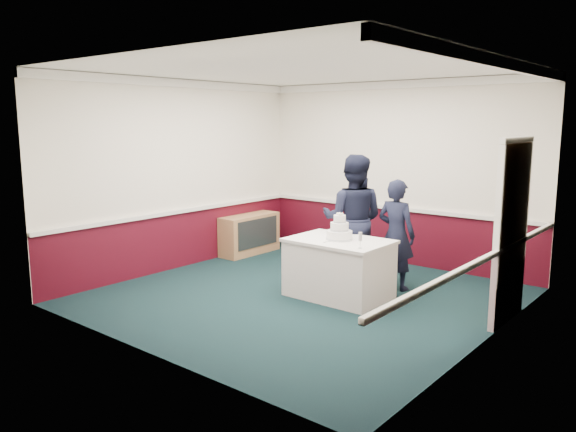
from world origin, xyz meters
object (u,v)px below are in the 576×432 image
Objects in this scene: wedding_cake at (339,231)px; person_woman at (396,235)px; champagne_flute at (360,238)px; person_man at (353,220)px; sideboard at (250,234)px; cake_knife at (329,241)px; cake_table at (339,268)px.

person_woman is (0.40, 0.82, -0.12)m from wedding_cake.
person_man reaches higher than champagne_flute.
wedding_cake is (2.67, -1.09, 0.55)m from sideboard.
cake_knife is at bearing -98.53° from wedding_cake.
sideboard is 3.30× the size of wedding_cake.
champagne_flute is 1.22m from person_man.
cake_knife reaches higher than sideboard.
champagne_flute is at bearing 103.94° from person_man.
person_woman is (0.40, 0.82, 0.38)m from cake_table.
sideboard is 2.54m from person_man.
sideboard is 0.91× the size of cake_table.
champagne_flute is at bearing -23.39° from sideboard.
champagne_flute is at bearing 96.42° from person_woman.
cake_knife is (2.64, -1.29, 0.44)m from sideboard.
sideboard is at bearing 160.46° from cake_knife.
wedding_cake is (0.00, 0.00, 0.50)m from cake_table.
wedding_cake is at bearing 85.53° from person_man.
champagne_flute is 0.11× the size of person_man.
person_man is (2.44, -0.40, 0.59)m from sideboard.
champagne_flute is at bearing -2.06° from cake_knife.
champagne_flute is (3.17, -1.37, 0.58)m from sideboard.
cake_table is 0.91m from person_man.
sideboard is 3.11m from person_woman.
person_woman is at bearing -5.08° from sideboard.
person_man is (-0.23, 0.69, 0.54)m from cake_table.
sideboard is at bearing -3.66° from person_woman.
sideboard is at bearing 157.77° from wedding_cake.
person_woman is (-0.10, 1.10, -0.15)m from champagne_flute.
cake_table is 0.44m from cake_knife.
person_woman reaches higher than wedding_cake.
cake_table is at bearing -90.00° from wedding_cake.
wedding_cake is at bearing 90.00° from cake_table.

